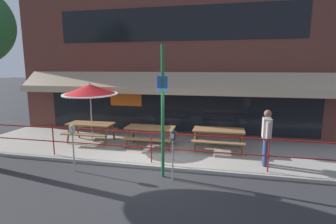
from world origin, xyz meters
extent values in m
plane|color=#2D2D30|center=(0.00, 0.00, 0.00)|extent=(120.00, 120.00, 0.00)
cube|color=#9E998E|center=(0.00, 2.00, 0.05)|extent=(15.00, 4.00, 0.10)
cube|color=brown|center=(0.00, 4.25, 3.37)|extent=(15.00, 0.50, 6.74)
cube|color=black|center=(0.00, 3.99, 4.86)|extent=(10.50, 0.02, 1.40)
cube|color=black|center=(0.00, 3.99, 1.35)|extent=(12.00, 0.02, 2.30)
cube|color=orange|center=(-2.25, 3.97, 1.65)|extent=(1.50, 0.02, 0.70)
cube|color=tan|center=(0.00, 3.45, 2.50)|extent=(13.80, 0.92, 0.70)
cube|color=tan|center=(0.00, 2.94, 2.10)|extent=(13.80, 0.08, 0.28)
cylinder|color=maroon|center=(-3.45, 0.30, 0.57)|extent=(0.04, 0.04, 0.95)
cylinder|color=maroon|center=(0.00, 0.30, 0.57)|extent=(0.04, 0.04, 0.95)
cylinder|color=maroon|center=(3.45, 0.30, 0.57)|extent=(0.04, 0.04, 0.95)
cube|color=maroon|center=(0.00, 0.30, 1.05)|extent=(13.80, 0.04, 0.04)
cube|color=maroon|center=(0.00, 0.30, 0.57)|extent=(13.80, 0.03, 0.03)
cube|color=brown|center=(-2.98, 2.00, 0.84)|extent=(1.80, 0.80, 0.05)
cube|color=brown|center=(-2.98, 1.42, 0.54)|extent=(1.80, 0.26, 0.04)
cube|color=brown|center=(-2.98, 2.58, 0.54)|extent=(1.80, 0.26, 0.04)
cylinder|color=brown|center=(-2.18, 1.68, 0.47)|extent=(0.07, 0.30, 0.73)
cylinder|color=brown|center=(-2.18, 2.32, 0.47)|extent=(0.07, 0.30, 0.73)
cylinder|color=brown|center=(-3.78, 1.68, 0.47)|extent=(0.07, 0.30, 0.73)
cylinder|color=brown|center=(-3.78, 2.32, 0.47)|extent=(0.07, 0.30, 0.73)
cube|color=brown|center=(-0.49, 1.88, 0.84)|extent=(1.80, 0.80, 0.05)
cube|color=brown|center=(-0.49, 1.30, 0.54)|extent=(1.80, 0.26, 0.04)
cube|color=brown|center=(-0.49, 2.46, 0.54)|extent=(1.80, 0.26, 0.04)
cylinder|color=brown|center=(0.31, 1.56, 0.47)|extent=(0.07, 0.30, 0.73)
cylinder|color=brown|center=(0.31, 2.20, 0.47)|extent=(0.07, 0.30, 0.73)
cylinder|color=brown|center=(-1.29, 1.56, 0.47)|extent=(0.07, 0.30, 0.73)
cylinder|color=brown|center=(-1.29, 2.20, 0.47)|extent=(0.07, 0.30, 0.73)
cube|color=brown|center=(2.01, 2.05, 0.84)|extent=(1.80, 0.80, 0.05)
cube|color=brown|center=(2.01, 1.47, 0.54)|extent=(1.80, 0.26, 0.04)
cube|color=brown|center=(2.01, 2.63, 0.54)|extent=(1.80, 0.26, 0.04)
cylinder|color=brown|center=(2.81, 1.73, 0.47)|extent=(0.07, 0.30, 0.73)
cylinder|color=brown|center=(2.81, 2.37, 0.47)|extent=(0.07, 0.30, 0.73)
cylinder|color=brown|center=(1.21, 1.73, 0.47)|extent=(0.07, 0.30, 0.73)
cylinder|color=brown|center=(1.21, 2.37, 0.47)|extent=(0.07, 0.30, 0.73)
cylinder|color=#B7B2A8|center=(-2.98, 2.09, 1.25)|extent=(0.04, 0.04, 2.30)
cone|color=red|center=(-2.98, 2.09, 2.20)|extent=(2.10, 2.11, 0.47)
cylinder|color=white|center=(-2.98, 2.09, 2.01)|extent=(2.14, 2.14, 0.11)
sphere|color=#B7B2A8|center=(-2.98, 2.09, 2.44)|extent=(0.07, 0.07, 0.07)
cylinder|color=navy|center=(3.44, 0.93, 0.53)|extent=(0.15, 0.15, 0.86)
cylinder|color=navy|center=(3.44, 0.73, 0.53)|extent=(0.15, 0.15, 0.86)
cube|color=#B2ADA3|center=(3.44, 0.83, 1.26)|extent=(0.25, 0.41, 0.60)
cylinder|color=#B2ADA3|center=(3.45, 1.09, 1.23)|extent=(0.10, 0.10, 0.54)
cylinder|color=#B2ADA3|center=(3.44, 0.57, 1.23)|extent=(0.10, 0.10, 0.54)
sphere|color=brown|center=(3.44, 0.83, 1.70)|extent=(0.22, 0.22, 0.22)
cylinder|color=gray|center=(-2.11, -0.62, 0.57)|extent=(0.04, 0.04, 1.15)
cylinder|color=gray|center=(-2.11, -0.62, 1.25)|extent=(0.15, 0.15, 0.20)
sphere|color=gray|center=(-2.11, -0.62, 1.35)|extent=(0.14, 0.14, 0.14)
cube|color=silver|center=(-2.11, -0.70, 1.26)|extent=(0.08, 0.01, 0.13)
cylinder|color=gray|center=(0.87, -0.61, 0.57)|extent=(0.04, 0.04, 1.15)
cylinder|color=#2D2D33|center=(0.87, -0.61, 1.25)|extent=(0.15, 0.15, 0.20)
sphere|color=#2D2D33|center=(0.87, -0.61, 1.35)|extent=(0.14, 0.14, 0.14)
cube|color=silver|center=(0.87, -0.69, 1.26)|extent=(0.08, 0.01, 0.13)
cylinder|color=#1E6033|center=(0.55, -0.45, 1.82)|extent=(0.09, 0.09, 3.64)
cube|color=blue|center=(0.55, -0.47, 2.62)|extent=(0.28, 0.02, 0.40)
camera|label=1|loc=(2.19, -7.24, 3.06)|focal=28.00mm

